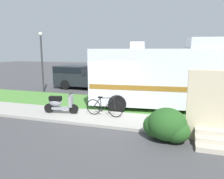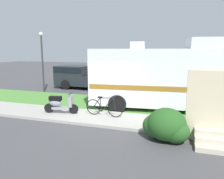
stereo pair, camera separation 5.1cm
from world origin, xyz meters
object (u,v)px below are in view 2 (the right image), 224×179
Objects in this scene: pickup_truck_far at (130,73)px; bottle_green at (223,124)px; pickup_truck_near at (85,76)px; motorhome_rv at (158,76)px; bicycle at (104,107)px; scooter at (60,104)px; street_lamp_post at (42,56)px.

pickup_truck_far reaches higher than bottle_green.
pickup_truck_near is 23.58× the size of bottle_green.
motorhome_rv is 3.43m from bicycle.
scooter is 6.72m from street_lamp_post.
motorhome_rv is at bearing -35.78° from pickup_truck_near.
motorhome_rv is 4.13× the size of scooter.
pickup_truck_near is at bearing 120.77° from bicycle.
street_lamp_post is (-4.23, 4.81, 2.03)m from scooter.
pickup_truck_near is 4.45m from pickup_truck_far.
pickup_truck_near is 1.11× the size of pickup_truck_far.
pickup_truck_far is 1.23× the size of street_lamp_post.
scooter is 0.31× the size of pickup_truck_far.
bicycle is 7.16× the size of bottle_green.
motorhome_rv is 1.57× the size of street_lamp_post.
bottle_green is at bearing -59.21° from pickup_truck_far.
pickup_truck_far is 11.79m from bottle_green.
bicycle is 4.88m from bottle_green.
pickup_truck_far reaches higher than bicycle.
street_lamp_post reaches higher than bottle_green.
motorhome_rv is 3.91m from bottle_green.
bicycle is 0.34× the size of pickup_truck_far.
street_lamp_post is at bearing 131.34° from scooter.
bottle_green is (2.78, -2.31, -1.50)m from motorhome_rv.
motorhome_rv is at bearing -67.39° from pickup_truck_far.
pickup_truck_near is at bearing 144.22° from motorhome_rv.
scooter is at bearing -95.32° from pickup_truck_far.
motorhome_rv reaches higher than pickup_truck_far.
motorhome_rv is 27.06× the size of bottle_green.
pickup_truck_far is at bearing 47.30° from street_lamp_post.
scooter is 0.91× the size of bicycle.
scooter is 10.51m from pickup_truck_far.
bicycle is at bearing -35.84° from street_lamp_post.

